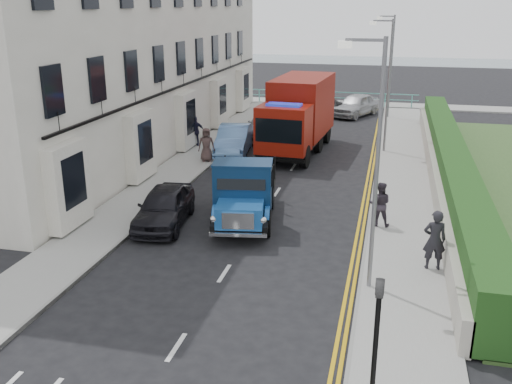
% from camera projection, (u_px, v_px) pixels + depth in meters
% --- Properties ---
extents(ground, '(120.00, 120.00, 0.00)m').
position_uv_depth(ground, '(241.00, 247.00, 19.08)').
color(ground, black).
rests_on(ground, ground).
extents(pavement_west, '(2.40, 38.00, 0.12)m').
position_uv_depth(pavement_west, '(187.00, 165.00, 28.52)').
color(pavement_west, gray).
rests_on(pavement_west, ground).
extents(pavement_east, '(2.60, 38.00, 0.12)m').
position_uv_depth(pavement_east, '(403.00, 179.00, 26.19)').
color(pavement_east, gray).
rests_on(pavement_east, ground).
extents(promenade, '(30.00, 2.50, 0.12)m').
position_uv_depth(promenade, '(334.00, 103.00, 45.81)').
color(promenade, gray).
rests_on(promenade, ground).
extents(sea_plane, '(120.00, 120.00, 0.00)m').
position_uv_depth(sea_plane, '(359.00, 65.00, 74.42)').
color(sea_plane, slate).
rests_on(sea_plane, ground).
extents(terrace_west, '(6.31, 30.20, 14.25)m').
position_uv_depth(terrace_west, '(133.00, 14.00, 30.90)').
color(terrace_west, silver).
rests_on(terrace_west, ground).
extents(garden_east, '(1.45, 28.00, 1.75)m').
position_uv_depth(garden_east, '(448.00, 164.00, 25.50)').
color(garden_east, '#B2AD9E').
rests_on(garden_east, ground).
extents(seafront_railing, '(13.00, 0.08, 1.11)m').
position_uv_depth(seafront_railing, '(333.00, 98.00, 44.91)').
color(seafront_railing, '#59B2A5').
rests_on(seafront_railing, ground).
extents(lamp_near, '(1.23, 0.18, 7.00)m').
position_uv_depth(lamp_near, '(373.00, 154.00, 15.05)').
color(lamp_near, slate).
rests_on(lamp_near, ground).
extents(lamp_mid, '(1.23, 0.18, 7.00)m').
position_uv_depth(lamp_mid, '(387.00, 79.00, 29.80)').
color(lamp_mid, slate).
rests_on(lamp_mid, ground).
extents(lamp_far, '(1.23, 0.18, 7.00)m').
position_uv_depth(lamp_far, '(390.00, 61.00, 39.02)').
color(lamp_far, slate).
rests_on(lamp_far, ground).
extents(traffic_signal, '(0.16, 0.20, 3.10)m').
position_uv_depth(traffic_signal, '(377.00, 329.00, 10.49)').
color(traffic_signal, black).
rests_on(traffic_signal, ground).
extents(bedford_lorry, '(2.84, 5.41, 2.45)m').
position_uv_depth(bedford_lorry, '(243.00, 197.00, 20.50)').
color(bedford_lorry, black).
rests_on(bedford_lorry, ground).
extents(red_lorry, '(3.10, 7.72, 3.96)m').
position_uv_depth(red_lorry, '(298.00, 114.00, 30.62)').
color(red_lorry, black).
rests_on(red_lorry, ground).
extents(parked_car_front, '(2.16, 4.30, 1.41)m').
position_uv_depth(parked_car_front, '(164.00, 206.00, 20.82)').
color(parked_car_front, black).
rests_on(parked_car_front, ground).
extents(parked_car_mid, '(2.19, 4.75, 1.51)m').
position_uv_depth(parked_car_mid, '(234.00, 140.00, 30.71)').
color(parked_car_mid, '#6699DB').
rests_on(parked_car_mid, ground).
extents(parked_car_rear, '(2.14, 5.11, 1.47)m').
position_uv_depth(parked_car_rear, '(266.00, 125.00, 34.41)').
color(parked_car_rear, '#999A9E').
rests_on(parked_car_rear, ground).
extents(seafront_car_left, '(3.91, 5.38, 1.36)m').
position_uv_depth(seafront_car_left, '(322.00, 103.00, 42.21)').
color(seafront_car_left, black).
rests_on(seafront_car_left, ground).
extents(seafront_car_right, '(3.64, 5.02, 1.59)m').
position_uv_depth(seafront_car_right, '(356.00, 105.00, 40.85)').
color(seafront_car_right, '#AEAFB3').
rests_on(seafront_car_right, ground).
extents(pedestrian_east_near, '(0.73, 0.53, 1.87)m').
position_uv_depth(pedestrian_east_near, '(435.00, 240.00, 17.02)').
color(pedestrian_east_near, black).
rests_on(pedestrian_east_near, pavement_east).
extents(pedestrian_east_far, '(0.79, 0.62, 1.62)m').
position_uv_depth(pedestrian_east_far, '(380.00, 204.00, 20.39)').
color(pedestrian_east_far, '#332B35').
rests_on(pedestrian_east_far, pavement_east).
extents(pedestrian_west_near, '(1.04, 0.88, 1.67)m').
position_uv_depth(pedestrian_west_near, '(196.00, 131.00, 31.78)').
color(pedestrian_west_near, black).
rests_on(pedestrian_west_near, pavement_west).
extents(pedestrian_west_far, '(0.97, 0.80, 1.71)m').
position_uv_depth(pedestrian_west_far, '(206.00, 145.00, 28.70)').
color(pedestrian_west_far, '#443231').
rests_on(pedestrian_west_far, pavement_west).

